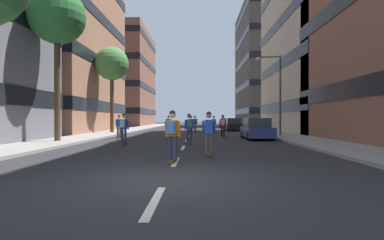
% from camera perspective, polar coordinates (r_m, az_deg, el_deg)
% --- Properties ---
extents(ground_plane, '(157.84, 157.84, 0.00)m').
position_cam_1_polar(ground_plane, '(33.77, -0.09, -2.23)').
color(ground_plane, '#28282B').
extents(sidewalk_left, '(3.26, 72.34, 0.14)m').
position_cam_1_polar(sidewalk_left, '(38.04, -11.83, -1.84)').
color(sidewalk_left, gray).
rests_on(sidewalk_left, ground_plane).
extents(sidewalk_right, '(3.26, 72.34, 0.14)m').
position_cam_1_polar(sidewalk_right, '(37.71, 12.00, -1.86)').
color(sidewalk_right, gray).
rests_on(sidewalk_right, ground_plane).
extents(lane_markings, '(0.16, 62.20, 0.01)m').
position_cam_1_polar(lane_markings, '(35.47, -0.03, -2.10)').
color(lane_markings, silver).
rests_on(lane_markings, ground_plane).
extents(building_left_mid, '(13.28, 17.63, 27.88)m').
position_cam_1_polar(building_left_mid, '(39.08, -25.82, 18.99)').
color(building_left_mid, '#9E6B51').
rests_on(building_left_mid, ground_plane).
extents(building_left_far, '(13.28, 18.98, 19.12)m').
position_cam_1_polar(building_left_far, '(64.57, -13.97, 7.56)').
color(building_left_far, brown).
rests_on(building_left_far, ground_plane).
extents(building_right_mid, '(13.28, 18.22, 27.09)m').
position_cam_1_polar(building_right_mid, '(38.29, 26.10, 18.76)').
color(building_right_mid, '#BCB29E').
rests_on(building_right_mid, ground_plane).
extents(building_right_far, '(13.28, 20.34, 23.91)m').
position_cam_1_polar(building_right_far, '(64.52, 15.12, 9.72)').
color(building_right_far, '#4C4744').
rests_on(building_right_far, ground_plane).
extents(parked_car_near, '(1.82, 4.40, 1.52)m').
position_cam_1_polar(parked_car_near, '(36.85, 7.79, -0.93)').
color(parked_car_near, black).
rests_on(parked_car_near, ground_plane).
extents(parked_car_mid, '(1.82, 4.40, 1.52)m').
position_cam_1_polar(parked_car_mid, '(46.95, 6.38, -0.66)').
color(parked_car_mid, maroon).
rests_on(parked_car_mid, ground_plane).
extents(parked_car_far, '(1.82, 4.40, 1.52)m').
position_cam_1_polar(parked_car_far, '(22.27, 12.11, -1.75)').
color(parked_car_far, navy).
rests_on(parked_car_far, ground_plane).
extents(street_tree_near, '(3.29, 3.29, 8.44)m').
position_cam_1_polar(street_tree_near, '(31.47, -14.88, 10.11)').
color(street_tree_near, '#4C3823').
rests_on(street_tree_near, sidewalk_left).
extents(street_tree_mid, '(3.40, 3.40, 9.31)m').
position_cam_1_polar(street_tree_mid, '(21.07, -24.09, 17.28)').
color(street_tree_mid, '#4C3823').
rests_on(street_tree_mid, sidewalk_left).
extents(streetlamp_right, '(2.13, 0.30, 6.50)m').
position_cam_1_polar(streetlamp_right, '(25.83, 15.52, 6.16)').
color(streetlamp_right, '#3F3F44').
rests_on(streetlamp_right, sidewalk_right).
extents(skater_0, '(0.57, 0.92, 1.78)m').
position_cam_1_polar(skater_0, '(17.44, -0.52, -1.28)').
color(skater_0, brown).
rests_on(skater_0, ground_plane).
extents(skater_1, '(0.56, 0.92, 1.78)m').
position_cam_1_polar(skater_1, '(31.38, 0.55, -0.62)').
color(skater_1, brown).
rests_on(skater_1, ground_plane).
extents(skater_2, '(0.54, 0.91, 1.78)m').
position_cam_1_polar(skater_2, '(33.33, 4.12, -0.52)').
color(skater_2, brown).
rests_on(skater_2, ground_plane).
extents(skater_3, '(0.56, 0.92, 1.78)m').
position_cam_1_polar(skater_3, '(10.24, -3.77, -2.41)').
color(skater_3, brown).
rests_on(skater_3, ground_plane).
extents(skater_4, '(0.55, 0.91, 1.78)m').
position_cam_1_polar(skater_4, '(32.44, -4.47, -0.59)').
color(skater_4, brown).
rests_on(skater_4, ground_plane).
extents(skater_5, '(0.54, 0.91, 1.78)m').
position_cam_1_polar(skater_5, '(23.41, -13.60, -0.96)').
color(skater_5, brown).
rests_on(skater_5, ground_plane).
extents(skater_6, '(0.55, 0.91, 1.78)m').
position_cam_1_polar(skater_6, '(34.01, -0.15, -0.55)').
color(skater_6, brown).
rests_on(skater_6, ground_plane).
extents(skater_7, '(0.55, 0.91, 1.78)m').
position_cam_1_polar(skater_7, '(17.37, -12.78, -1.30)').
color(skater_7, brown).
rests_on(skater_7, ground_plane).
extents(skater_8, '(0.54, 0.91, 1.78)m').
position_cam_1_polar(skater_8, '(23.42, 5.83, -0.87)').
color(skater_8, brown).
rests_on(skater_8, ground_plane).
extents(skater_9, '(0.54, 0.91, 1.78)m').
position_cam_1_polar(skater_9, '(12.09, 3.18, -2.14)').
color(skater_9, brown).
rests_on(skater_9, ground_plane).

